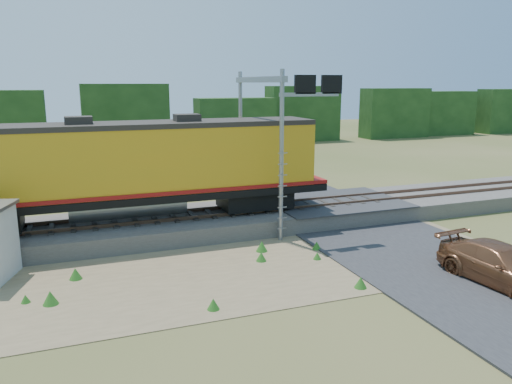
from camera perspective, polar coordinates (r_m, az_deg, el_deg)
name	(u,v)px	position (r m, az deg, el deg)	size (l,w,h in m)	color
ground	(252,271)	(19.35, -0.50, -9.05)	(140.00, 140.00, 0.00)	#475123
ballast	(210,221)	(24.66, -5.30, -3.37)	(70.00, 5.00, 0.80)	slate
rails	(210,212)	(24.53, -5.32, -2.29)	(70.00, 1.54, 0.16)	brown
dirt_shoulder	(198,273)	(19.25, -6.69, -9.20)	(26.00, 8.00, 0.03)	#8C7754
road	(394,243)	(23.11, 15.45, -5.67)	(7.00, 66.00, 0.86)	#38383A
tree_line_north	(130,121)	(55.41, -14.25, 7.85)	(130.00, 3.00, 6.50)	#193814
weed_clumps	(160,283)	(18.62, -10.94, -10.16)	(15.00, 6.20, 0.56)	#2B6A1E
locomotive	(120,166)	(23.31, -15.27, 2.84)	(19.03, 2.90, 4.91)	black
signal_gantry	(272,112)	(24.09, 1.83, 9.12)	(3.04, 6.20, 7.66)	gray
car	(502,266)	(19.95, 26.30, -7.54)	(1.99, 4.88, 1.42)	brown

